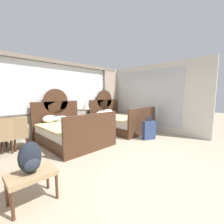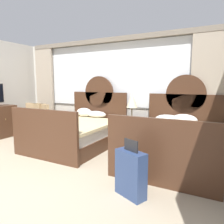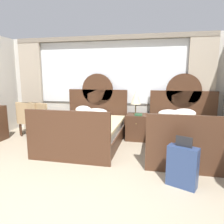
{
  "view_description": "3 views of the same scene",
  "coord_description": "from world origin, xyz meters",
  "px_view_note": "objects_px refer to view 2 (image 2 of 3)",
  "views": [
    {
      "loc": [
        -2.61,
        -1.63,
        1.5
      ],
      "look_at": [
        0.82,
        1.81,
        0.92
      ],
      "focal_mm": 24.01,
      "sensor_mm": 36.0,
      "label": 1
    },
    {
      "loc": [
        2.7,
        -1.48,
        1.48
      ],
      "look_at": [
        0.64,
        2.42,
        0.88
      ],
      "focal_mm": 33.63,
      "sensor_mm": 36.0,
      "label": 2
    },
    {
      "loc": [
        1.27,
        -2.04,
        1.63
      ],
      "look_at": [
        0.36,
        2.21,
        0.86
      ],
      "focal_mm": 32.97,
      "sensor_mm": 36.0,
      "label": 3
    }
  ],
  "objects_px": {
    "armchair_by_window_right": "(41,117)",
    "bed_near_window": "(78,131)",
    "bed_near_mirror": "(175,144)",
    "suitcase_on_floor": "(131,173)",
    "nightstand_between_beds": "(132,132)",
    "book_on_nightstand": "(133,119)",
    "armchair_by_window_left": "(49,118)",
    "table_lamp_on_nightstand": "(132,100)",
    "armchair_by_window_centre": "(40,117)"
  },
  "relations": [
    {
      "from": "nightstand_between_beds",
      "to": "armchair_by_window_right",
      "type": "bearing_deg",
      "value": -176.6
    },
    {
      "from": "armchair_by_window_centre",
      "to": "suitcase_on_floor",
      "type": "xyz_separation_m",
      "value": [
        3.76,
        -2.01,
        -0.18
      ]
    },
    {
      "from": "armchair_by_window_centre",
      "to": "nightstand_between_beds",
      "type": "bearing_deg",
      "value": 3.38
    },
    {
      "from": "bed_near_mirror",
      "to": "nightstand_between_beds",
      "type": "bearing_deg",
      "value": 149.88
    },
    {
      "from": "book_on_nightstand",
      "to": "armchair_by_window_left",
      "type": "distance_m",
      "value": 2.57
    },
    {
      "from": "nightstand_between_beds",
      "to": "suitcase_on_floor",
      "type": "xyz_separation_m",
      "value": [
        0.87,
        -2.18,
        -0.01
      ]
    },
    {
      "from": "table_lamp_on_nightstand",
      "to": "armchair_by_window_right",
      "type": "height_order",
      "value": "table_lamp_on_nightstand"
    },
    {
      "from": "armchair_by_window_right",
      "to": "bed_near_window",
      "type": "bearing_deg",
      "value": -15.83
    },
    {
      "from": "armchair_by_window_centre",
      "to": "table_lamp_on_nightstand",
      "type": "bearing_deg",
      "value": 4.65
    },
    {
      "from": "bed_near_mirror",
      "to": "nightstand_between_beds",
      "type": "xyz_separation_m",
      "value": [
        -1.13,
        0.66,
        -0.02
      ]
    },
    {
      "from": "bed_near_window",
      "to": "bed_near_mirror",
      "type": "xyz_separation_m",
      "value": [
        2.27,
        0.0,
        0.0
      ]
    },
    {
      "from": "armchair_by_window_centre",
      "to": "suitcase_on_floor",
      "type": "distance_m",
      "value": 4.27
    },
    {
      "from": "nightstand_between_beds",
      "to": "armchair_by_window_right",
      "type": "distance_m",
      "value": 2.87
    },
    {
      "from": "book_on_nightstand",
      "to": "suitcase_on_floor",
      "type": "height_order",
      "value": "suitcase_on_floor"
    },
    {
      "from": "bed_near_mirror",
      "to": "armchair_by_window_right",
      "type": "relative_size",
      "value": 2.32
    },
    {
      "from": "bed_near_window",
      "to": "suitcase_on_floor",
      "type": "distance_m",
      "value": 2.52
    },
    {
      "from": "table_lamp_on_nightstand",
      "to": "nightstand_between_beds",
      "type": "bearing_deg",
      "value": -51.6
    },
    {
      "from": "bed_near_window",
      "to": "armchair_by_window_centre",
      "type": "relative_size",
      "value": 2.32
    },
    {
      "from": "armchair_by_window_left",
      "to": "suitcase_on_floor",
      "type": "relative_size",
      "value": 1.2
    },
    {
      "from": "nightstand_between_beds",
      "to": "suitcase_on_floor",
      "type": "distance_m",
      "value": 2.34
    },
    {
      "from": "nightstand_between_beds",
      "to": "book_on_nightstand",
      "type": "xyz_separation_m",
      "value": [
        0.04,
        -0.11,
        0.34
      ]
    },
    {
      "from": "table_lamp_on_nightstand",
      "to": "book_on_nightstand",
      "type": "xyz_separation_m",
      "value": [
        0.09,
        -0.17,
        -0.41
      ]
    },
    {
      "from": "armchair_by_window_centre",
      "to": "suitcase_on_floor",
      "type": "relative_size",
      "value": 1.2
    },
    {
      "from": "nightstand_between_beds",
      "to": "armchair_by_window_centre",
      "type": "bearing_deg",
      "value": -176.62
    },
    {
      "from": "bed_near_window",
      "to": "nightstand_between_beds",
      "type": "bearing_deg",
      "value": 30.02
    },
    {
      "from": "bed_near_window",
      "to": "armchair_by_window_left",
      "type": "xyz_separation_m",
      "value": [
        -1.38,
        0.49,
        0.15
      ]
    },
    {
      "from": "bed_near_mirror",
      "to": "armchair_by_window_left",
      "type": "xyz_separation_m",
      "value": [
        -3.65,
        0.49,
        0.15
      ]
    },
    {
      "from": "bed_near_mirror",
      "to": "table_lamp_on_nightstand",
      "type": "height_order",
      "value": "bed_near_mirror"
    },
    {
      "from": "table_lamp_on_nightstand",
      "to": "armchair_by_window_centre",
      "type": "height_order",
      "value": "table_lamp_on_nightstand"
    },
    {
      "from": "table_lamp_on_nightstand",
      "to": "bed_near_window",
      "type": "bearing_deg",
      "value": -146.64
    },
    {
      "from": "book_on_nightstand",
      "to": "suitcase_on_floor",
      "type": "relative_size",
      "value": 0.34
    },
    {
      "from": "table_lamp_on_nightstand",
      "to": "suitcase_on_floor",
      "type": "relative_size",
      "value": 0.8
    },
    {
      "from": "armchair_by_window_left",
      "to": "table_lamp_on_nightstand",
      "type": "bearing_deg",
      "value": 5.26
    },
    {
      "from": "book_on_nightstand",
      "to": "armchair_by_window_right",
      "type": "height_order",
      "value": "armchair_by_window_right"
    },
    {
      "from": "nightstand_between_beds",
      "to": "suitcase_on_floor",
      "type": "height_order",
      "value": "suitcase_on_floor"
    },
    {
      "from": "nightstand_between_beds",
      "to": "armchair_by_window_left",
      "type": "distance_m",
      "value": 2.53
    },
    {
      "from": "armchair_by_window_centre",
      "to": "suitcase_on_floor",
      "type": "height_order",
      "value": "armchair_by_window_centre"
    },
    {
      "from": "bed_near_mirror",
      "to": "suitcase_on_floor",
      "type": "bearing_deg",
      "value": -99.81
    },
    {
      "from": "bed_near_window",
      "to": "armchair_by_window_left",
      "type": "distance_m",
      "value": 1.47
    },
    {
      "from": "book_on_nightstand",
      "to": "suitcase_on_floor",
      "type": "bearing_deg",
      "value": -68.32
    },
    {
      "from": "bed_near_window",
      "to": "bed_near_mirror",
      "type": "height_order",
      "value": "same"
    },
    {
      "from": "bed_near_window",
      "to": "suitcase_on_floor",
      "type": "height_order",
      "value": "bed_near_window"
    },
    {
      "from": "armchair_by_window_left",
      "to": "bed_near_window",
      "type": "bearing_deg",
      "value": -19.58
    },
    {
      "from": "suitcase_on_floor",
      "to": "bed_near_window",
      "type": "bearing_deg",
      "value": 142.91
    },
    {
      "from": "nightstand_between_beds",
      "to": "table_lamp_on_nightstand",
      "type": "height_order",
      "value": "table_lamp_on_nightstand"
    },
    {
      "from": "armchair_by_window_centre",
      "to": "book_on_nightstand",
      "type": "bearing_deg",
      "value": 1.25
    },
    {
      "from": "nightstand_between_beds",
      "to": "armchair_by_window_left",
      "type": "bearing_deg",
      "value": -176.21
    },
    {
      "from": "bed_near_mirror",
      "to": "nightstand_between_beds",
      "type": "distance_m",
      "value": 1.31
    },
    {
      "from": "suitcase_on_floor",
      "to": "table_lamp_on_nightstand",
      "type": "bearing_deg",
      "value": 112.26
    },
    {
      "from": "bed_near_mirror",
      "to": "suitcase_on_floor",
      "type": "height_order",
      "value": "bed_near_mirror"
    }
  ]
}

